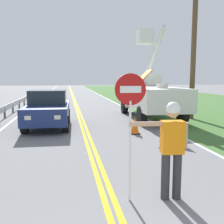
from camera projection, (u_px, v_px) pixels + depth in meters
grass_verge_right at (205, 103)px, 23.45m from camera, size 16.00×110.00×0.01m
centerline_yellow_left at (75, 105)px, 21.46m from camera, size 0.11×110.00×0.01m
centerline_yellow_right at (77, 105)px, 21.49m from camera, size 0.11×110.00×0.01m
edge_line_right at (119, 105)px, 22.09m from camera, size 0.12×110.00×0.01m
edge_line_left at (31, 106)px, 20.86m from camera, size 0.12×110.00×0.01m
flagger_worker at (172, 144)px, 4.73m from camera, size 1.08×0.28×1.83m
stop_sign_paddle at (130, 109)px, 4.58m from camera, size 0.56×0.04×2.33m
utility_bucket_truck at (148, 93)px, 14.93m from camera, size 2.82×6.86×5.06m
oncoming_sedan_nearest at (48, 109)px, 11.91m from camera, size 2.01×4.15×1.70m
utility_pole_near at (194, 42)px, 13.92m from camera, size 1.80×0.28×8.01m
traffic_cone_lead at (167, 139)px, 8.15m from camera, size 0.40×0.40×0.70m
traffic_cone_mid at (135, 126)px, 10.48m from camera, size 0.40×0.40×0.70m
guardrail_left_shoulder at (9, 107)px, 15.61m from camera, size 0.10×32.00×0.71m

